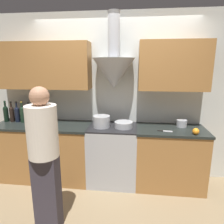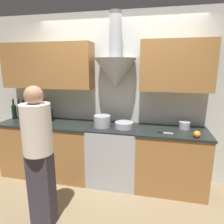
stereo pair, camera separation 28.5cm
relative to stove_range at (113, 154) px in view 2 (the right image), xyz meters
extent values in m
plane|color=#847051|center=(0.00, -0.35, -0.46)|extent=(12.00, 12.00, 0.00)
cube|color=silver|center=(0.00, 0.33, 0.84)|extent=(8.40, 0.06, 2.60)
cone|color=#A8AAAF|center=(0.00, 0.13, 1.23)|extent=(0.62, 0.62, 0.45)
cylinder|color=#A8AAAF|center=(0.00, 0.13, 1.77)|extent=(0.17, 0.17, 0.64)
cube|color=#9E6B38|center=(-1.11, 0.15, 1.34)|extent=(1.48, 0.32, 0.70)
cube|color=#9E6B38|center=(0.86, 0.15, 1.34)|extent=(0.99, 0.32, 0.70)
cube|color=#9E6B38|center=(-1.11, 0.00, -0.02)|extent=(1.48, 0.60, 0.87)
cube|color=black|center=(-1.11, 0.00, 0.43)|extent=(1.50, 0.62, 0.03)
cube|color=#9E6B38|center=(0.86, 0.00, -0.02)|extent=(0.99, 0.60, 0.87)
cube|color=black|center=(0.86, 0.00, 0.43)|extent=(1.01, 0.62, 0.03)
cube|color=#A8AAAF|center=(0.00, 0.00, -0.01)|extent=(0.73, 0.60, 0.89)
cube|color=black|center=(0.00, -0.30, -0.05)|extent=(0.51, 0.01, 0.40)
cube|color=black|center=(0.00, 0.00, 0.44)|extent=(0.73, 0.60, 0.02)
cube|color=#A8AAAF|center=(0.00, 0.27, 0.38)|extent=(0.73, 0.06, 0.10)
cylinder|color=black|center=(-1.77, 0.08, 0.56)|extent=(0.08, 0.08, 0.22)
sphere|color=black|center=(-1.77, 0.08, 0.67)|extent=(0.07, 0.07, 0.07)
cylinder|color=black|center=(-1.77, 0.08, 0.73)|extent=(0.03, 0.03, 0.09)
cylinder|color=#234C33|center=(-1.77, 0.08, 0.78)|extent=(0.03, 0.03, 0.02)
cylinder|color=black|center=(-1.67, 0.08, 0.55)|extent=(0.07, 0.07, 0.21)
sphere|color=black|center=(-1.67, 0.08, 0.66)|extent=(0.07, 0.07, 0.07)
cylinder|color=black|center=(-1.67, 0.08, 0.72)|extent=(0.03, 0.03, 0.08)
cylinder|color=black|center=(-1.67, 0.08, 0.77)|extent=(0.03, 0.03, 0.02)
cylinder|color=black|center=(-1.57, 0.08, 0.55)|extent=(0.08, 0.08, 0.21)
sphere|color=black|center=(-1.57, 0.08, 0.66)|extent=(0.07, 0.07, 0.07)
cylinder|color=black|center=(-1.57, 0.08, 0.72)|extent=(0.03, 0.03, 0.09)
cylinder|color=black|center=(-1.57, 0.08, 0.77)|extent=(0.03, 0.03, 0.02)
cylinder|color=black|center=(-1.48, 0.07, 0.56)|extent=(0.08, 0.08, 0.22)
sphere|color=black|center=(-1.48, 0.07, 0.67)|extent=(0.07, 0.07, 0.07)
cylinder|color=black|center=(-1.48, 0.07, 0.73)|extent=(0.03, 0.03, 0.09)
cylinder|color=gold|center=(-1.48, 0.07, 0.78)|extent=(0.03, 0.03, 0.02)
cylinder|color=black|center=(-1.37, 0.09, 0.56)|extent=(0.07, 0.07, 0.21)
sphere|color=black|center=(-1.37, 0.09, 0.66)|extent=(0.07, 0.07, 0.07)
cylinder|color=black|center=(-1.37, 0.09, 0.72)|extent=(0.03, 0.03, 0.08)
cylinder|color=black|center=(-1.37, 0.09, 0.77)|extent=(0.03, 0.03, 0.02)
cylinder|color=black|center=(-1.28, 0.06, 0.56)|extent=(0.08, 0.08, 0.22)
sphere|color=black|center=(-1.28, 0.06, 0.67)|extent=(0.07, 0.07, 0.07)
cylinder|color=black|center=(-1.28, 0.06, 0.73)|extent=(0.03, 0.03, 0.09)
cylinder|color=black|center=(-1.28, 0.06, 0.79)|extent=(0.03, 0.03, 0.02)
cylinder|color=black|center=(-1.17, 0.06, 0.54)|extent=(0.08, 0.08, 0.18)
sphere|color=black|center=(-1.17, 0.06, 0.63)|extent=(0.07, 0.07, 0.07)
cylinder|color=black|center=(-1.17, 0.06, 0.70)|extent=(0.03, 0.03, 0.10)
cylinder|color=gold|center=(-1.17, 0.06, 0.76)|extent=(0.03, 0.03, 0.02)
cylinder|color=black|center=(-1.08, 0.08, 0.54)|extent=(0.07, 0.07, 0.19)
sphere|color=black|center=(-1.08, 0.08, 0.64)|extent=(0.07, 0.07, 0.07)
cylinder|color=black|center=(-1.08, 0.08, 0.70)|extent=(0.03, 0.03, 0.10)
cylinder|color=#234C33|center=(-1.08, 0.08, 0.76)|extent=(0.03, 0.03, 0.02)
cylinder|color=#A8AAAF|center=(-0.16, -0.04, 0.53)|extent=(0.25, 0.25, 0.17)
cylinder|color=#A8AAAF|center=(0.16, -0.02, 0.49)|extent=(0.27, 0.27, 0.09)
sphere|color=orange|center=(1.14, -0.22, 0.49)|extent=(0.09, 0.09, 0.09)
cylinder|color=#A8AAAF|center=(1.03, 0.12, 0.50)|extent=(0.15, 0.15, 0.11)
cube|color=silver|center=(0.79, -0.14, 0.45)|extent=(0.13, 0.05, 0.01)
cube|color=black|center=(0.69, -0.13, 0.45)|extent=(0.08, 0.03, 0.01)
cube|color=#38333D|center=(-0.60, -1.04, -0.01)|extent=(0.26, 0.17, 0.89)
cylinder|color=silver|center=(-0.60, -1.04, 0.70)|extent=(0.31, 0.31, 0.54)
sphere|color=#AD7A5B|center=(-0.60, -1.04, 1.06)|extent=(0.19, 0.19, 0.19)
camera|label=1|loc=(0.32, -2.86, 1.35)|focal=32.00mm
camera|label=2|loc=(0.60, -2.82, 1.35)|focal=32.00mm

